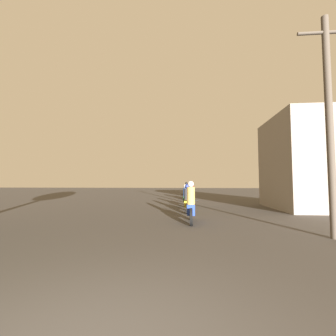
{
  "coord_description": "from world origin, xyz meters",
  "views": [
    {
      "loc": [
        0.85,
        -1.71,
        1.61
      ],
      "look_at": [
        -0.73,
        16.22,
        2.74
      ],
      "focal_mm": 24.0,
      "sensor_mm": 36.0,
      "label": 1
    }
  ],
  "objects": [
    {
      "name": "motorcycle_yellow",
      "position": [
        0.81,
        10.43,
        0.6
      ],
      "size": [
        0.6,
        1.92,
        1.5
      ],
      "rotation": [
        0.0,
        0.0,
        0.09
      ],
      "color": "black",
      "rests_on": "ground_plane"
    },
    {
      "name": "motorcycle_orange",
      "position": [
        0.71,
        20.38,
        0.64
      ],
      "size": [
        0.6,
        1.94,
        1.61
      ],
      "rotation": [
        0.0,
        0.0,
        0.16
      ],
      "color": "black",
      "rests_on": "ground_plane"
    },
    {
      "name": "motorcycle_blue",
      "position": [
        0.97,
        7.33,
        0.66
      ],
      "size": [
        0.6,
        1.96,
        1.65
      ],
      "rotation": [
        0.0,
        0.0,
        0.13
      ],
      "color": "black",
      "rests_on": "ground_plane"
    },
    {
      "name": "motorcycle_green",
      "position": [
        0.69,
        13.51,
        0.59
      ],
      "size": [
        0.6,
        2.06,
        1.45
      ],
      "rotation": [
        0.0,
        0.0,
        -0.15
      ],
      "color": "black",
      "rests_on": "ground_plane"
    },
    {
      "name": "motorcycle_silver",
      "position": [
        1.2,
        17.84,
        0.63
      ],
      "size": [
        0.6,
        2.1,
        1.58
      ],
      "rotation": [
        0.0,
        0.0,
        0.02
      ],
      "color": "black",
      "rests_on": "ground_plane"
    },
    {
      "name": "utility_pole_near",
      "position": [
        5.0,
        5.16,
        3.46
      ],
      "size": [
        1.6,
        0.2,
        6.6
      ],
      "color": "#4C4238",
      "rests_on": "ground_plane"
    },
    {
      "name": "motorcycle_red",
      "position": [
        0.85,
        24.66,
        0.61
      ],
      "size": [
        0.6,
        1.97,
        1.5
      ],
      "rotation": [
        0.0,
        0.0,
        0.02
      ],
      "color": "black",
      "rests_on": "ground_plane"
    },
    {
      "name": "building_right_near",
      "position": [
        8.27,
        12.51,
        2.78
      ],
      "size": [
        4.51,
        5.3,
        5.57
      ],
      "color": "gray",
      "rests_on": "ground_plane"
    }
  ]
}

